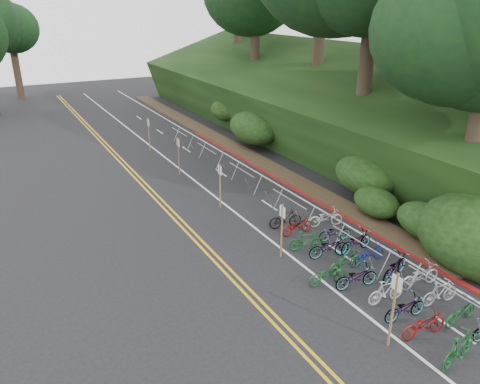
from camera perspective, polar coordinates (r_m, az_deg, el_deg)
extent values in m
plane|color=black|center=(17.16, 12.69, -15.49)|extent=(120.00, 120.00, 0.00)
cube|color=gold|center=(23.59, -7.34, -4.03)|extent=(0.12, 80.00, 0.01)
cube|color=gold|center=(23.69, -6.67, -3.88)|extent=(0.12, 80.00, 0.01)
cube|color=silver|center=(24.75, -0.54, -2.54)|extent=(0.12, 80.00, 0.01)
cube|color=silver|center=(26.80, 7.42, -0.75)|extent=(0.12, 80.00, 0.01)
cube|color=silver|center=(18.08, 24.74, -15.02)|extent=(0.10, 1.60, 0.01)
cube|color=silver|center=(21.40, 12.13, -7.26)|extent=(0.10, 1.60, 0.01)
cube|color=silver|center=(25.71, 3.60, -1.61)|extent=(0.10, 1.60, 0.01)
cube|color=silver|center=(30.60, -2.31, 2.36)|extent=(0.10, 1.60, 0.01)
cube|color=silver|center=(35.82, -6.57, 5.19)|extent=(0.10, 1.60, 0.01)
cube|color=silver|center=(41.26, -9.75, 7.27)|extent=(0.10, 1.60, 0.01)
cube|color=silver|center=(46.84, -12.20, 8.85)|extent=(0.10, 1.60, 0.01)
cube|color=maroon|center=(28.57, 5.93, 0.89)|extent=(0.25, 28.00, 0.10)
cube|color=black|center=(40.04, 7.41, 11.06)|extent=(12.32, 44.00, 9.11)
cube|color=#382819|center=(37.09, -1.83, 6.03)|extent=(1.40, 44.00, 0.16)
ellipsoid|color=#284C19|center=(23.04, 21.81, -3.34)|extent=(2.00, 2.80, 1.60)
ellipsoid|color=#284C19|center=(26.52, 15.04, 1.99)|extent=(2.60, 3.64, 2.08)
ellipsoid|color=#284C19|center=(31.47, 9.36, 6.43)|extent=(2.20, 3.08, 1.76)
ellipsoid|color=#284C19|center=(35.64, 1.63, 7.84)|extent=(3.00, 4.20, 2.40)
ellipsoid|color=#284C19|center=(41.08, -1.74, 9.98)|extent=(2.40, 3.36, 1.92)
ellipsoid|color=#284C19|center=(45.03, -2.58, 11.93)|extent=(2.80, 3.92, 2.24)
ellipsoid|color=#284C19|center=(24.77, 16.29, -1.20)|extent=(1.80, 2.52, 1.44)
ellipsoid|color=#284C19|center=(34.91, 6.48, 9.16)|extent=(3.20, 4.48, 2.56)
cylinder|color=#2D2319|center=(23.75, 26.52, 4.84)|extent=(0.82, 0.82, 6.02)
cylinder|color=#2D2319|center=(27.00, 25.43, 11.90)|extent=(0.90, 0.90, 7.41)
cylinder|color=#2D2319|center=(30.31, 14.95, 13.12)|extent=(0.87, 0.87, 6.95)
cylinder|color=#2D2319|center=(37.86, 9.57, 16.96)|extent=(0.92, 0.92, 7.88)
cylinder|color=#2D2319|center=(44.04, 1.82, 16.48)|extent=(0.85, 0.85, 6.49)
cylinder|color=#2D2319|center=(52.13, -0.29, 18.64)|extent=(0.90, 0.90, 7.41)
cylinder|color=#2D2319|center=(60.49, -25.49, 12.84)|extent=(0.80, 0.80, 5.56)
ellipsoid|color=black|center=(60.08, -26.29, 17.45)|extent=(7.21, 7.21, 6.85)
cylinder|color=#91969F|center=(18.11, 23.90, -10.64)|extent=(0.05, 3.43, 0.05)
cylinder|color=#91969F|center=(17.48, 27.22, -14.70)|extent=(0.55, 0.04, 1.08)
cylinder|color=#91969F|center=(19.03, 19.32, -10.19)|extent=(0.55, 0.04, 1.08)
cylinder|color=#91969F|center=(19.40, 20.47, -9.69)|extent=(0.55, 0.04, 1.08)
cylinder|color=#91969F|center=(20.16, 13.98, -5.67)|extent=(0.05, 3.00, 0.05)
cylinder|color=#91969F|center=(19.39, 15.96, -9.00)|extent=(0.58, 0.04, 1.13)
cylinder|color=#91969F|center=(19.75, 17.15, -8.55)|extent=(0.58, 0.04, 1.13)
cylinder|color=#91969F|center=(21.18, 10.77, -5.72)|extent=(0.58, 0.04, 1.13)
cylinder|color=#91969F|center=(21.51, 11.94, -5.37)|extent=(0.58, 0.04, 1.13)
cylinder|color=#91969F|center=(23.68, 6.00, -0.82)|extent=(0.05, 3.00, 0.05)
cylinder|color=#91969F|center=(22.72, 7.33, -3.49)|extent=(0.58, 0.04, 1.13)
cylinder|color=#91969F|center=(23.03, 8.47, -3.20)|extent=(0.58, 0.04, 1.13)
cylinder|color=#91969F|center=(24.84, 3.61, -1.06)|extent=(0.58, 0.04, 1.13)
cylinder|color=#91969F|center=(25.11, 4.70, -0.82)|extent=(0.58, 0.04, 1.13)
cylinder|color=#91969F|center=(27.66, 0.21, 2.72)|extent=(0.05, 3.00, 0.05)
cylinder|color=#91969F|center=(26.58, 1.12, 0.58)|extent=(0.58, 0.04, 1.13)
cylinder|color=#91969F|center=(26.84, 2.16, 0.78)|extent=(0.58, 0.04, 1.13)
cylinder|color=#91969F|center=(28.90, -1.61, 2.36)|extent=(0.58, 0.04, 1.13)
cylinder|color=#91969F|center=(29.14, -0.62, 2.54)|extent=(0.58, 0.04, 1.13)
cylinder|color=#91969F|center=(31.92, -4.10, 5.33)|extent=(0.05, 3.00, 0.05)
cylinder|color=#91969F|center=(30.77, -3.46, 3.57)|extent=(0.58, 0.04, 1.13)
cylinder|color=#91969F|center=(31.00, -2.52, 3.73)|extent=(0.58, 0.04, 1.13)
cylinder|color=#91969F|center=(33.22, -5.52, 4.91)|extent=(0.58, 0.04, 1.13)
cylinder|color=#91969F|center=(33.43, -4.63, 5.05)|extent=(0.58, 0.04, 1.13)
cylinder|color=#91969F|center=(36.38, -7.40, 7.29)|extent=(0.05, 3.00, 0.05)
cylinder|color=#91969F|center=(35.17, -6.94, 5.82)|extent=(0.58, 0.04, 1.13)
cylinder|color=#91969F|center=(35.37, -6.09, 5.95)|extent=(0.58, 0.04, 1.13)
cylinder|color=#91969F|center=(37.70, -8.54, 6.85)|extent=(0.58, 0.04, 1.13)
cylinder|color=#91969F|center=(37.89, -7.74, 6.96)|extent=(0.58, 0.04, 1.13)
cylinder|color=brown|center=(15.86, 18.13, -13.58)|extent=(0.08, 0.08, 2.71)
cube|color=silver|center=(15.31, 18.58, -10.50)|extent=(0.02, 0.40, 0.50)
cylinder|color=brown|center=(20.15, 5.10, -4.74)|extent=(0.08, 0.08, 2.50)
cube|color=silver|center=(19.77, 5.19, -2.41)|extent=(0.02, 0.40, 0.50)
cylinder|color=brown|center=(24.93, -2.44, 0.73)|extent=(0.08, 0.08, 2.50)
cube|color=silver|center=(24.61, -2.47, 2.68)|extent=(0.02, 0.40, 0.50)
cylinder|color=brown|center=(30.14, -7.47, 4.37)|extent=(0.08, 0.08, 2.50)
cube|color=silver|center=(29.88, -7.56, 6.02)|extent=(0.02, 0.40, 0.50)
cylinder|color=brown|center=(35.60, -11.02, 6.90)|extent=(0.08, 0.08, 2.50)
cube|color=silver|center=(35.38, -11.13, 8.31)|extent=(0.02, 0.40, 0.50)
imported|color=#144C1E|center=(18.90, 10.55, -9.86)|extent=(0.77, 1.70, 0.86)
imported|color=#144C1E|center=(16.42, 25.15, -16.86)|extent=(0.83, 1.88, 1.09)
imported|color=maroon|center=(17.14, 21.48, -14.77)|extent=(0.79, 1.82, 0.93)
imported|color=#144C1E|center=(18.28, 25.31, -13.06)|extent=(0.72, 1.69, 0.86)
imported|color=slate|center=(17.72, 19.46, -13.18)|extent=(0.74, 1.77, 0.91)
imported|color=#9E9EA3|center=(18.94, 23.21, -11.20)|extent=(0.63, 1.64, 0.96)
imported|color=beige|center=(18.35, 17.40, -11.46)|extent=(0.57, 1.63, 0.96)
imported|color=#9E9EA3|center=(19.70, 21.09, -9.48)|extent=(0.74, 1.90, 0.98)
imported|color=slate|center=(18.90, 14.00, -10.01)|extent=(0.91, 1.89, 0.95)
imported|color=slate|center=(19.93, 18.32, -8.67)|extent=(1.23, 1.99, 0.99)
imported|color=#144C1E|center=(19.84, 12.69, -8.27)|extent=(0.75, 1.81, 0.93)
imported|color=navy|center=(20.78, 15.49, -7.21)|extent=(0.61, 1.64, 0.86)
imported|color=slate|center=(20.75, 10.76, -6.61)|extent=(0.98, 1.94, 0.97)
imported|color=slate|center=(21.47, 13.94, -5.85)|extent=(0.89, 1.95, 0.99)
imported|color=#144C1E|center=(21.12, 8.05, -5.91)|extent=(1.00, 1.64, 0.96)
imported|color=slate|center=(22.23, 11.48, -4.83)|extent=(0.88, 1.67, 0.84)
imported|color=maroon|center=(22.53, 6.94, -4.06)|extent=(0.62, 1.72, 0.90)
imported|color=beige|center=(23.53, 10.41, -3.08)|extent=(1.06, 1.85, 0.92)
imported|color=black|center=(23.02, 5.56, -3.25)|extent=(0.83, 1.75, 1.01)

